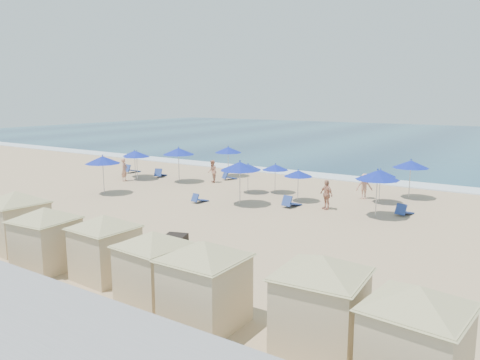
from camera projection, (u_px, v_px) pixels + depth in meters
name	position (u px, v px, depth m)	size (l,w,h in m)	color
ground	(208.00, 216.00, 25.67)	(160.00, 160.00, 0.00)	tan
ocean	(431.00, 140.00, 70.65)	(160.00, 80.00, 0.06)	navy
surf_line	(324.00, 176.00, 38.34)	(160.00, 2.50, 0.08)	white
trash_bin	(175.00, 245.00, 19.18)	(0.86, 0.86, 0.86)	black
cabana_0	(17.00, 213.00, 19.75)	(4.44, 4.44, 2.80)	#C9B28A
cabana_1	(46.00, 230.00, 17.51)	(4.18, 4.18, 2.63)	#C9B28A
cabana_2	(105.00, 238.00, 16.58)	(4.11, 4.11, 2.58)	#C9B28A
cabana_3	(153.00, 257.00, 14.69)	(4.04, 4.04, 2.54)	#C9B28A
cabana_4	(205.00, 272.00, 13.16)	(4.35, 4.35, 2.73)	#C9B28A
cabana_5	(321.00, 291.00, 11.81)	(4.46, 4.46, 2.80)	#C9B28A
cabana_6	(417.00, 326.00, 10.09)	(4.32, 4.32, 2.72)	#C9B28A
umbrella_0	(135.00, 153.00, 37.86)	(1.95, 1.95, 2.22)	#A5A8AD
umbrella_1	(137.00, 154.00, 36.51)	(2.05, 2.05, 2.33)	#A5A8AD
umbrella_2	(178.00, 151.00, 35.37)	(2.40, 2.40, 2.73)	#A5A8AD
umbrella_3	(103.00, 160.00, 31.06)	(2.33, 2.33, 2.66)	#A5A8AD
umbrella_4	(228.00, 150.00, 38.01)	(2.21, 2.21, 2.52)	#A5A8AD
umbrella_5	(248.00, 167.00, 31.45)	(1.81, 1.81, 2.05)	#A5A8AD
umbrella_6	(240.00, 166.00, 27.82)	(2.40, 2.40, 2.73)	#A5A8AD
umbrella_7	(275.00, 167.00, 31.44)	(1.79, 1.79, 2.04)	#A5A8AD
umbrella_8	(298.00, 173.00, 28.87)	(1.79, 1.79, 2.04)	#A5A8AD
umbrella_9	(411.00, 164.00, 29.69)	(2.25, 2.25, 2.56)	#A5A8AD
umbrella_10	(380.00, 173.00, 28.42)	(1.89, 1.89, 2.15)	#A5A8AD
umbrella_11	(378.00, 175.00, 24.94)	(2.35, 2.35, 2.67)	#A5A8AD
beach_chair_0	(131.00, 170.00, 40.16)	(0.78, 1.42, 0.75)	navy
beach_chair_1	(160.00, 174.00, 38.02)	(1.02, 1.48, 0.74)	navy
beach_chair_2	(228.00, 177.00, 36.78)	(0.93, 1.29, 0.65)	navy
beach_chair_3	(199.00, 199.00, 28.82)	(0.65, 1.17, 0.61)	navy
beach_chair_4	(290.00, 203.00, 27.65)	(0.77, 1.41, 0.74)	navy
beach_chair_5	(404.00, 211.00, 25.66)	(0.80, 1.38, 0.71)	navy
beachgoer_0	(124.00, 170.00, 36.11)	(0.64, 0.42, 1.76)	tan
beachgoer_1	(212.00, 171.00, 35.43)	(0.84, 0.65, 1.72)	tan
beachgoer_2	(326.00, 195.00, 27.01)	(1.01, 0.42, 1.73)	tan
beachgoer_3	(364.00, 186.00, 29.79)	(1.05, 0.60, 1.62)	tan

